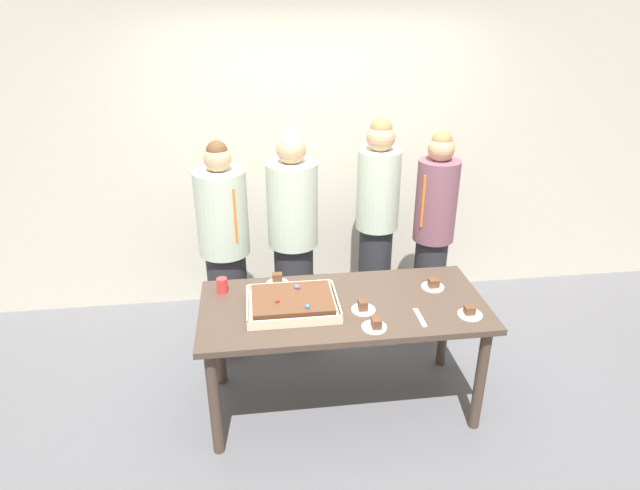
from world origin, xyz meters
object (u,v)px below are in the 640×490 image
(plated_slice_near_left, at_px, (470,313))
(plated_slice_near_right, at_px, (375,325))
(person_serving_front, at_px, (377,221))
(person_far_right_suit, at_px, (433,233))
(plated_slice_center_front, at_px, (277,281))
(drink_cup_nearest, at_px, (222,285))
(plated_slice_far_left, at_px, (363,307))
(cake_server_utensil, at_px, (420,318))
(person_striped_tie_right, at_px, (225,250))
(sheet_cake, at_px, (292,303))
(party_table, at_px, (343,317))
(plated_slice_far_right, at_px, (433,285))
(person_green_shirt_behind, at_px, (293,240))

(plated_slice_near_left, xyz_separation_m, plated_slice_near_right, (-0.60, -0.06, 0.00))
(person_serving_front, bearing_deg, person_far_right_suit, 98.84)
(plated_slice_center_front, bearing_deg, drink_cup_nearest, -170.37)
(plated_slice_near_left, relative_size, plated_slice_far_left, 1.00)
(plated_slice_center_front, bearing_deg, cake_server_utensil, -32.89)
(person_striped_tie_right, distance_m, person_far_right_suit, 1.61)
(plated_slice_near_right, height_order, cake_server_utensil, plated_slice_near_right)
(cake_server_utensil, height_order, person_serving_front, person_serving_front)
(plated_slice_near_left, distance_m, person_far_right_suit, 1.07)
(person_serving_front, xyz_separation_m, person_far_right_suit, (0.40, -0.21, -0.03))
(sheet_cake, bearing_deg, party_table, 0.91)
(plated_slice_near_right, bearing_deg, plated_slice_far_left, 98.98)
(plated_slice_far_right, distance_m, person_far_right_suit, 0.74)
(plated_slice_near_left, distance_m, drink_cup_nearest, 1.58)
(cake_server_utensil, bearing_deg, person_striped_tie_right, 140.26)
(party_table, xyz_separation_m, plated_slice_far_left, (0.11, -0.10, 0.12))
(plated_slice_far_left, bearing_deg, drink_cup_nearest, 158.29)
(sheet_cake, distance_m, person_striped_tie_right, 0.89)
(plated_slice_far_left, distance_m, cake_server_utensil, 0.35)
(sheet_cake, xyz_separation_m, drink_cup_nearest, (-0.44, 0.26, 0.01))
(plated_slice_far_right, distance_m, person_striped_tie_right, 1.53)
(party_table, bearing_deg, drink_cup_nearest, 161.77)
(person_serving_front, bearing_deg, plated_slice_near_left, 49.54)
(plated_slice_near_right, relative_size, person_serving_front, 0.09)
(drink_cup_nearest, bearing_deg, person_striped_tie_right, 89.55)
(plated_slice_far_right, distance_m, cake_server_utensil, 0.40)
(plated_slice_far_right, relative_size, person_serving_front, 0.09)
(plated_slice_far_left, bearing_deg, plated_slice_far_right, 23.02)
(cake_server_utensil, bearing_deg, sheet_cake, 163.84)
(sheet_cake, distance_m, person_far_right_suit, 1.44)
(plated_slice_far_left, relative_size, plated_slice_center_front, 1.00)
(plated_slice_far_left, bearing_deg, person_serving_front, 73.25)
(person_striped_tie_right, bearing_deg, plated_slice_far_left, 15.74)
(drink_cup_nearest, height_order, cake_server_utensil, drink_cup_nearest)
(plated_slice_center_front, relative_size, person_green_shirt_behind, 0.09)
(drink_cup_nearest, height_order, person_serving_front, person_serving_front)
(party_table, height_order, drink_cup_nearest, drink_cup_nearest)
(person_far_right_suit, bearing_deg, plated_slice_near_left, 48.83)
(person_green_shirt_behind, bearing_deg, person_striped_tie_right, -80.56)
(plated_slice_far_right, bearing_deg, plated_slice_far_left, -156.98)
(drink_cup_nearest, bearing_deg, plated_slice_far_right, -5.13)
(plated_slice_far_left, height_order, cake_server_utensil, plated_slice_far_left)
(plated_slice_near_left, relative_size, person_serving_front, 0.09)
(plated_slice_near_right, bearing_deg, person_green_shirt_behind, 109.42)
(person_green_shirt_behind, distance_m, person_far_right_suit, 1.10)
(sheet_cake, distance_m, plated_slice_center_front, 0.33)
(person_striped_tie_right, bearing_deg, plated_slice_center_front, 9.07)
(plated_slice_near_left, height_order, drink_cup_nearest, drink_cup_nearest)
(person_striped_tie_right, bearing_deg, person_far_right_suit, 62.71)
(sheet_cake, xyz_separation_m, person_far_right_suit, (1.18, 0.83, 0.05))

